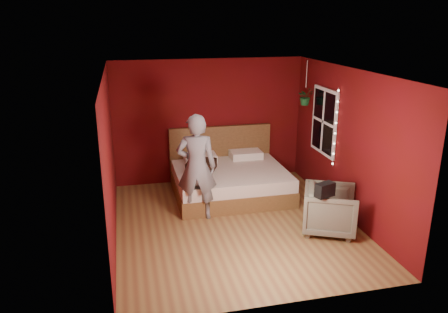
# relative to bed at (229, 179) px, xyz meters

# --- Properties ---
(floor) EXTENTS (4.50, 4.50, 0.00)m
(floor) POSITION_rel_bed_xyz_m (-0.22, -1.37, -0.31)
(floor) COLOR olive
(floor) RESTS_ON ground
(room_walls) EXTENTS (4.04, 4.54, 2.62)m
(room_walls) POSITION_rel_bed_xyz_m (-0.22, -1.37, 1.37)
(room_walls) COLOR #59090F
(room_walls) RESTS_ON ground
(window) EXTENTS (0.05, 0.97, 1.27)m
(window) POSITION_rel_bed_xyz_m (1.74, -0.47, 1.19)
(window) COLOR white
(window) RESTS_ON room_walls
(fairy_lights) EXTENTS (0.04, 0.04, 1.45)m
(fairy_lights) POSITION_rel_bed_xyz_m (1.72, -1.00, 1.19)
(fairy_lights) COLOR silver
(fairy_lights) RESTS_ON room_walls
(bed) EXTENTS (2.18, 1.86, 1.20)m
(bed) POSITION_rel_bed_xyz_m (0.00, 0.00, 0.00)
(bed) COLOR brown
(bed) RESTS_ON ground
(person) EXTENTS (0.76, 0.58, 1.88)m
(person) POSITION_rel_bed_xyz_m (-0.81, -0.94, 0.63)
(person) COLOR slate
(person) RESTS_ON ground
(armchair) EXTENTS (1.11, 1.10, 0.77)m
(armchair) POSITION_rel_bed_xyz_m (1.22, -1.97, 0.07)
(armchair) COLOR #605D4C
(armchair) RESTS_ON ground
(handbag) EXTENTS (0.34, 0.25, 0.22)m
(handbag) POSITION_rel_bed_xyz_m (0.96, -2.25, 0.57)
(handbag) COLOR black
(handbag) RESTS_ON armchair
(throw_pillow) EXTENTS (0.68, 0.68, 0.18)m
(throw_pillow) POSITION_rel_bed_xyz_m (-0.56, -0.01, 0.33)
(throw_pillow) COLOR black
(throw_pillow) RESTS_ON bed
(hanging_plant) EXTENTS (0.38, 0.35, 0.87)m
(hanging_plant) POSITION_rel_bed_xyz_m (1.56, 0.05, 1.59)
(hanging_plant) COLOR silver
(hanging_plant) RESTS_ON room_walls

